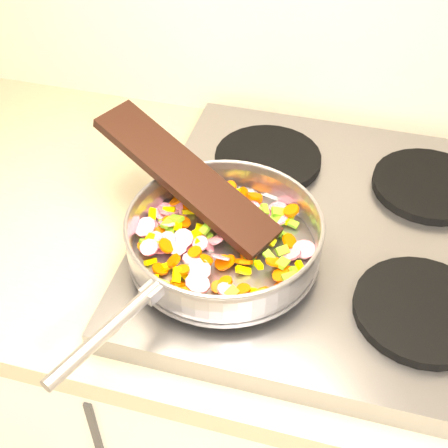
# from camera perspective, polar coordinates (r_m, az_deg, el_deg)

# --- Properties ---
(cooktop) EXTENTS (0.60, 0.60, 0.04)m
(cooktop) POSITION_cam_1_polar(r_m,az_deg,el_deg) (1.02, 9.94, -1.21)
(cooktop) COLOR #939399
(cooktop) RESTS_ON counter_top
(grate_fl) EXTENTS (0.19, 0.19, 0.02)m
(grate_fl) POSITION_cam_1_polar(r_m,az_deg,el_deg) (0.92, 0.26, -4.26)
(grate_fl) COLOR black
(grate_fl) RESTS_ON cooktop
(grate_fr) EXTENTS (0.19, 0.19, 0.02)m
(grate_fr) POSITION_cam_1_polar(r_m,az_deg,el_deg) (0.91, 17.65, -7.50)
(grate_fr) COLOR black
(grate_fr) RESTS_ON cooktop
(grate_bl) EXTENTS (0.19, 0.19, 0.02)m
(grate_bl) POSITION_cam_1_polar(r_m,az_deg,el_deg) (1.12, 4.03, 5.98)
(grate_bl) COLOR black
(grate_bl) RESTS_ON cooktop
(grate_br) EXTENTS (0.19, 0.19, 0.02)m
(grate_br) POSITION_cam_1_polar(r_m,az_deg,el_deg) (1.12, 18.22, 3.39)
(grate_br) COLOR black
(grate_br) RESTS_ON cooktop
(saute_pan) EXTENTS (0.33, 0.48, 0.06)m
(saute_pan) POSITION_cam_1_polar(r_m,az_deg,el_deg) (0.91, -0.08, -1.11)
(saute_pan) COLOR #9E9EA5
(saute_pan) RESTS_ON grate_fl
(vegetable_heap) EXTENTS (0.28, 0.28, 0.05)m
(vegetable_heap) POSITION_cam_1_polar(r_m,az_deg,el_deg) (0.92, -0.77, -1.42)
(vegetable_heap) COLOR #6BAF1C
(vegetable_heap) RESTS_ON saute_pan
(wooden_spatula) EXTENTS (0.32, 0.20, 0.11)m
(wooden_spatula) POSITION_cam_1_polar(r_m,az_deg,el_deg) (0.96, -3.52, 4.41)
(wooden_spatula) COLOR black
(wooden_spatula) RESTS_ON saute_pan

